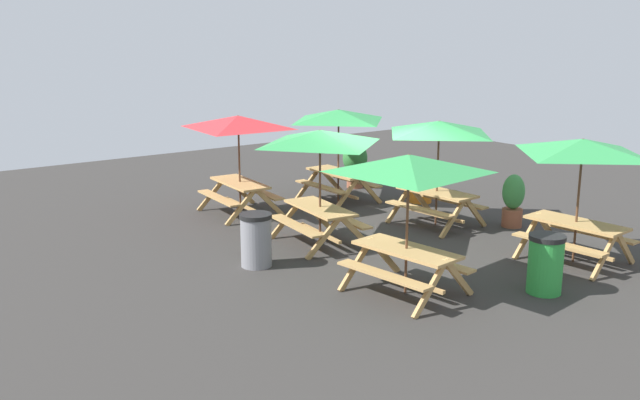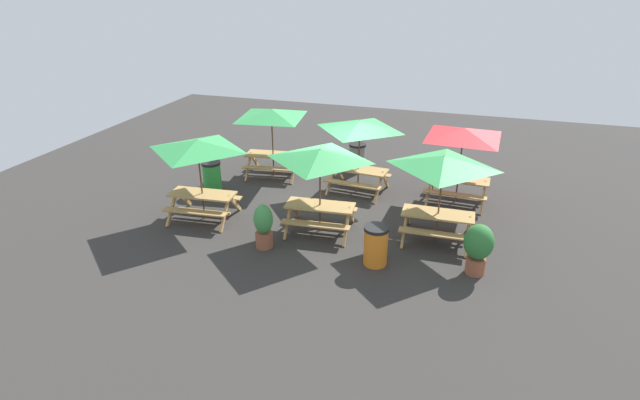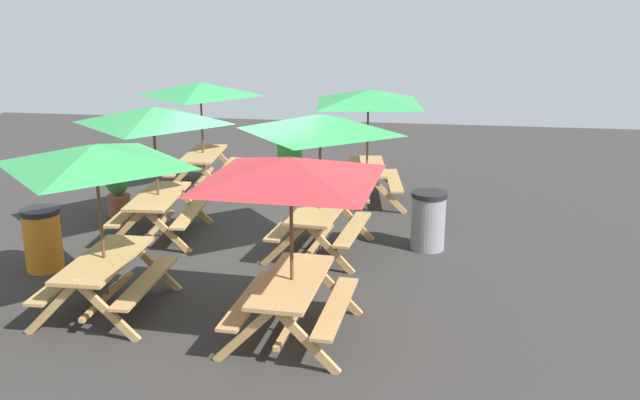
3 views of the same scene
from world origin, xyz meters
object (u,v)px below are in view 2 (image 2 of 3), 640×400
picnic_table_4 (463,138)px  trash_bin_gray (357,157)px  trash_bin_green (212,177)px  trash_bin_orange (376,245)px  potted_plant_0 (478,246)px  picnic_table_5 (443,168)px  picnic_table_1 (360,130)px  picnic_table_0 (272,118)px  picnic_table_3 (198,151)px  potted_plant_1 (264,225)px  picnic_table_2 (320,161)px

picnic_table_4 → trash_bin_gray: 4.11m
trash_bin_green → trash_bin_orange: (-5.76, 2.74, 0.00)m
trash_bin_gray → potted_plant_0: 6.93m
picnic_table_5 → trash_bin_gray: bearing=-54.4°
picnic_table_5 → picnic_table_1: bearing=-43.7°
picnic_table_0 → picnic_table_3: (0.62, 3.64, 0.00)m
potted_plant_1 → picnic_table_3: bearing=-23.8°
picnic_table_2 → trash_bin_gray: 4.88m
picnic_table_3 → trash_bin_green: size_ratio=2.38×
potted_plant_1 → potted_plant_0: bearing=-176.4°
picnic_table_4 → picnic_table_1: bearing=5.7°
picnic_table_0 → picnic_table_5: (-5.72, 2.97, 0.00)m
picnic_table_3 → potted_plant_1: 2.82m
trash_bin_gray → potted_plant_0: bearing=126.5°
picnic_table_1 → picnic_table_4: (-3.01, -0.12, 0.00)m
picnic_table_0 → trash_bin_green: picnic_table_0 is taller
picnic_table_2 → trash_bin_green: size_ratio=2.38×
trash_bin_green → trash_bin_orange: bearing=154.6°
picnic_table_3 → potted_plant_0: picnic_table_3 is taller
picnic_table_3 → potted_plant_1: size_ratio=2.01×
picnic_table_1 → potted_plant_0: picnic_table_1 is taller
picnic_table_1 → potted_plant_1: (1.43, 4.14, -1.39)m
picnic_table_1 → picnic_table_0: bearing=-3.0°
picnic_table_3 → potted_plant_0: size_ratio=1.89×
potted_plant_1 → picnic_table_2: bearing=-131.0°
picnic_table_1 → picnic_table_3: 4.84m
picnic_table_0 → picnic_table_5: bearing=145.0°
picnic_table_0 → trash_bin_orange: bearing=126.6°
picnic_table_2 → potted_plant_0: picnic_table_2 is taller
picnic_table_4 → trash_bin_orange: picnic_table_4 is taller
picnic_table_1 → trash_bin_orange: picnic_table_1 is taller
trash_bin_orange → picnic_table_4: bearing=-111.0°
picnic_table_4 → potted_plant_0: (-0.66, 3.94, -1.28)m
potted_plant_1 → trash_bin_gray: bearing=-99.5°
picnic_table_2 → picnic_table_5: 3.04m
picnic_table_2 → picnic_table_5: bearing=-176.4°
picnic_table_3 → trash_bin_orange: size_ratio=2.38×
trash_bin_green → picnic_table_0: bearing=-125.3°
picnic_table_2 → trash_bin_orange: (-1.74, 1.20, -1.49)m
picnic_table_1 → picnic_table_2: bearing=89.2°
trash_bin_orange → picnic_table_5: bearing=-128.1°
trash_bin_orange → potted_plant_0: 2.30m
picnic_table_5 → potted_plant_0: 2.11m
picnic_table_0 → picnic_table_2: (-2.71, 3.39, 0.00)m
trash_bin_orange → picnic_table_2: bearing=-34.6°
picnic_table_1 → picnic_table_5: bearing=143.1°
trash_bin_orange → trash_bin_green: bearing=-25.4°
picnic_table_1 → trash_bin_green: picnic_table_1 is taller
picnic_table_0 → potted_plant_1: (-1.63, 4.63, -1.39)m
picnic_table_0 → trash_bin_orange: picnic_table_0 is taller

